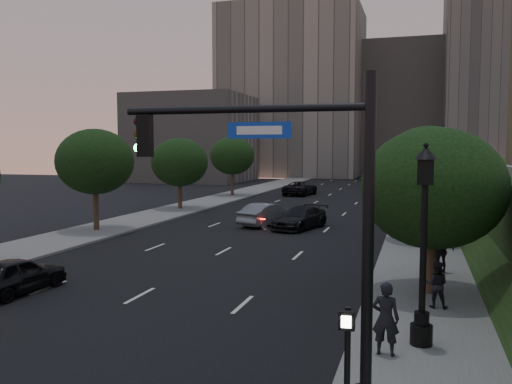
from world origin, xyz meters
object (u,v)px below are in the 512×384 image
(sedan_far_left, at_px, (300,188))
(sedan_near_right, at_px, (300,218))
(pedestrian_a, at_px, (386,318))
(traffic_signal_mast, at_px, (315,235))
(sedan_far_right, at_px, (382,197))
(sedan_mid_left, at_px, (267,214))
(pedestrian_c, at_px, (441,251))
(sedan_near_left, at_px, (15,275))
(pedestrian_b, at_px, (436,285))
(street_lamp, at_px, (423,254))

(sedan_far_left, relative_size, sedan_near_right, 1.12)
(pedestrian_a, bearing_deg, traffic_signal_mast, 69.48)
(sedan_far_left, xyz_separation_m, sedan_far_right, (9.72, -8.33, -0.03))
(sedan_mid_left, distance_m, sedan_far_right, 17.70)
(traffic_signal_mast, height_order, pedestrian_c, traffic_signal_mast)
(sedan_far_left, bearing_deg, sedan_near_left, 95.44)
(traffic_signal_mast, bearing_deg, sedan_mid_left, 107.66)
(traffic_signal_mast, relative_size, pedestrian_c, 3.65)
(pedestrian_a, relative_size, pedestrian_b, 1.23)
(traffic_signal_mast, bearing_deg, sedan_near_right, 102.72)
(sedan_mid_left, xyz_separation_m, sedan_far_left, (-2.85, 24.63, 0.00))
(sedan_far_right, distance_m, pedestrian_a, 38.83)
(sedan_near_left, xyz_separation_m, sedan_near_right, (6.83, 19.02, 0.04))
(street_lamp, relative_size, sedan_mid_left, 1.15)
(sedan_mid_left, height_order, sedan_far_left, sedan_far_left)
(traffic_signal_mast, relative_size, sedan_far_right, 1.53)
(pedestrian_b, height_order, pedestrian_c, pedestrian_c)
(pedestrian_b, xyz_separation_m, pedestrian_c, (0.36, 5.37, 0.18))
(sedan_near_right, height_order, pedestrian_b, pedestrian_b)
(sedan_far_right, bearing_deg, pedestrian_b, -90.63)
(street_lamp, distance_m, pedestrian_c, 9.25)
(street_lamp, relative_size, sedan_near_right, 1.09)
(traffic_signal_mast, bearing_deg, sedan_near_left, 156.13)
(sedan_far_left, bearing_deg, sedan_near_right, 109.23)
(sedan_mid_left, xyz_separation_m, sedan_far_right, (6.87, 16.31, -0.03))
(sedan_near_right, bearing_deg, street_lamp, -52.99)
(traffic_signal_mast, height_order, sedan_near_right, traffic_signal_mast)
(sedan_near_right, xyz_separation_m, pedestrian_a, (6.85, -21.58, 0.36))
(traffic_signal_mast, height_order, sedan_far_left, traffic_signal_mast)
(street_lamp, xyz_separation_m, pedestrian_a, (-0.90, -1.02, -1.53))
(traffic_signal_mast, xyz_separation_m, street_lamp, (2.22, 3.93, -1.04))
(street_lamp, xyz_separation_m, sedan_far_right, (-3.41, 37.72, -1.86))
(sedan_near_right, height_order, sedan_far_right, sedan_far_right)
(street_lamp, bearing_deg, sedan_far_right, 95.17)
(sedan_far_right, bearing_deg, sedan_near_left, -114.33)
(sedan_near_left, bearing_deg, sedan_far_right, -102.48)
(sedan_mid_left, relative_size, sedan_near_right, 0.94)
(sedan_far_left, height_order, sedan_near_right, sedan_far_left)
(traffic_signal_mast, xyz_separation_m, sedan_near_right, (-5.53, 24.49, -2.92))
(sedan_near_left, distance_m, pedestrian_a, 13.92)
(traffic_signal_mast, xyz_separation_m, sedan_far_right, (-1.19, 41.65, -2.90))
(traffic_signal_mast, bearing_deg, sedan_far_left, 102.32)
(sedan_mid_left, xyz_separation_m, sedan_near_right, (2.54, -0.85, -0.05))
(sedan_mid_left, relative_size, sedan_far_left, 0.84)
(sedan_near_left, distance_m, sedan_far_left, 44.53)
(pedestrian_b, bearing_deg, sedan_near_right, -60.82)
(sedan_far_right, bearing_deg, sedan_mid_left, -120.03)
(pedestrian_a, bearing_deg, sedan_far_right, -82.35)
(sedan_far_right, xyz_separation_m, pedestrian_b, (3.90, -34.01, 0.16))
(street_lamp, distance_m, pedestrian_b, 4.11)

